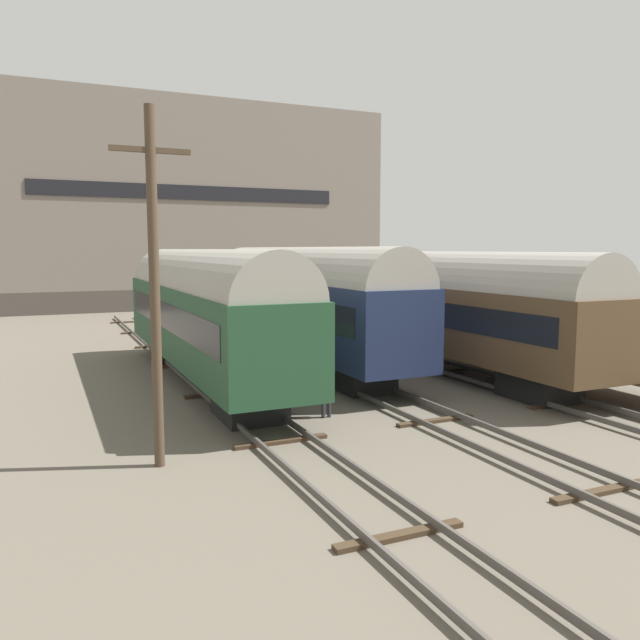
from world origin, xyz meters
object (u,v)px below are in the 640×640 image
at_px(train_car_green, 204,308).
at_px(bench, 506,335).
at_px(train_car_brown, 446,304).
at_px(train_car_navy, 301,298).
at_px(utility_pole, 154,284).
at_px(person_worker, 326,386).

xyz_separation_m(train_car_green, bench, (12.48, -2.50, -1.44)).
relative_size(train_car_green, train_car_brown, 1.00).
bearing_deg(train_car_green, bench, -11.31).
distance_m(train_car_navy, bench, 9.05).
bearing_deg(train_car_brown, utility_pole, -152.17).
height_order(train_car_green, bench, train_car_green).
bearing_deg(train_car_brown, train_car_green, 169.86).
relative_size(train_car_navy, person_worker, 10.71).
height_order(train_car_green, utility_pole, utility_pole).
distance_m(train_car_navy, utility_pole, 13.70).
bearing_deg(train_car_green, person_worker, -71.28).
bearing_deg(person_worker, bench, 20.77).
distance_m(train_car_green, train_car_brown, 10.00).
distance_m(train_car_brown, utility_pole, 14.88).
height_order(bench, person_worker, bench).
xyz_separation_m(bench, utility_pole, (-15.73, -6.17, 2.87)).
bearing_deg(train_car_navy, utility_pole, -126.83).
xyz_separation_m(train_car_navy, person_worker, (-2.75, -8.64, -2.00)).
relative_size(bench, utility_pole, 0.17).
distance_m(bench, person_worker, 11.04).
xyz_separation_m(train_car_navy, utility_pole, (-8.17, -10.91, 1.36)).
bearing_deg(train_car_navy, train_car_green, -155.55).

